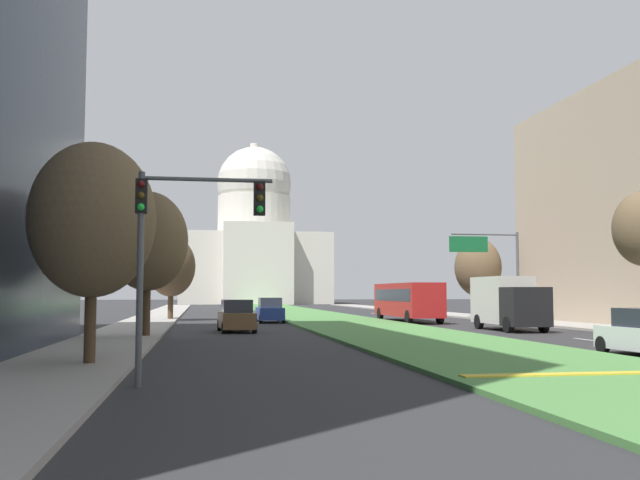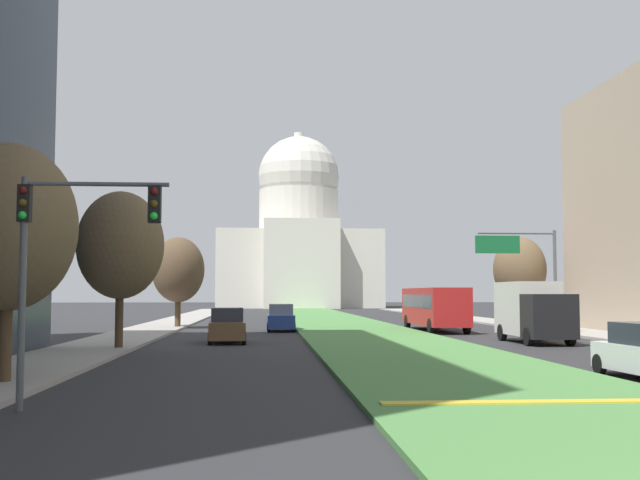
# 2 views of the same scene
# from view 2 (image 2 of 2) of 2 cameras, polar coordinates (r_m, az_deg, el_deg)

# --- Properties ---
(ground_plane) EXTENTS (298.98, 298.98, 0.00)m
(ground_plane) POSITION_cam_2_polar(r_m,az_deg,el_deg) (75.65, 0.65, -5.90)
(ground_plane) COLOR #2B2B2D
(grass_median) EXTENTS (8.05, 122.31, 0.14)m
(grass_median) POSITION_cam_2_polar(r_m,az_deg,el_deg) (68.88, 1.11, -6.03)
(grass_median) COLOR #4C8442
(grass_median) RESTS_ON ground_plane
(median_curb_nose) EXTENTS (7.25, 0.50, 0.04)m
(median_curb_nose) POSITION_cam_2_polar(r_m,az_deg,el_deg) (18.43, 15.91, -11.35)
(median_curb_nose) COLOR gold
(median_curb_nose) RESTS_ON grass_median
(lane_dashes_right) EXTENTS (0.16, 55.66, 0.01)m
(lane_dashes_right) POSITION_cam_2_polar(r_m,az_deg,el_deg) (49.61, 12.72, -6.82)
(lane_dashes_right) COLOR silver
(lane_dashes_right) RESTS_ON ground_plane
(sidewalk_left) EXTENTS (4.00, 122.31, 0.15)m
(sidewalk_left) POSITION_cam_2_polar(r_m,az_deg,el_deg) (62.31, -11.38, -6.17)
(sidewalk_left) COLOR #9E9991
(sidewalk_left) RESTS_ON ground_plane
(sidewalk_right) EXTENTS (4.00, 122.31, 0.15)m
(sidewalk_right) POSITION_cam_2_polar(r_m,az_deg,el_deg) (65.05, 14.17, -6.03)
(sidewalk_right) COLOR #9E9991
(sidewalk_right) RESTS_ON ground_plane
(capitol_building) EXTENTS (29.38, 23.22, 32.53)m
(capitol_building) POSITION_cam_2_polar(r_m,az_deg,el_deg) (143.12, -1.56, 0.08)
(capitol_building) COLOR beige
(capitol_building) RESTS_ON ground_plane
(traffic_light_near_left) EXTENTS (3.34, 0.35, 5.20)m
(traffic_light_near_left) POSITION_cam_2_polar(r_m,az_deg,el_deg) (18.31, -18.40, 0.05)
(traffic_light_near_left) COLOR #515456
(traffic_light_near_left) RESTS_ON ground_plane
(overhead_guide_sign) EXTENTS (5.12, 0.20, 6.50)m
(overhead_guide_sign) POSITION_cam_2_polar(r_m,az_deg,el_deg) (49.70, 14.87, -1.45)
(overhead_guide_sign) COLOR #515456
(overhead_guide_sign) RESTS_ON ground_plane
(street_tree_left_near) EXTENTS (3.79, 3.79, 6.84)m
(street_tree_left_near) POSITION_cam_2_polar(r_m,az_deg,el_deg) (23.54, -21.88, 0.89)
(street_tree_left_near) COLOR #4C3823
(street_tree_left_near) RESTS_ON ground_plane
(street_tree_left_mid) EXTENTS (3.94, 3.94, 7.25)m
(street_tree_left_mid) POSITION_cam_2_polar(r_m,az_deg,el_deg) (36.58, -14.43, -0.39)
(street_tree_left_mid) COLOR #4C3823
(street_tree_left_mid) RESTS_ON ground_plane
(street_tree_left_far) EXTENTS (3.87, 3.87, 6.76)m
(street_tree_left_far) POSITION_cam_2_polar(r_m,az_deg,el_deg) (58.54, -10.36, -2.18)
(street_tree_left_far) COLOR #4C3823
(street_tree_left_far) RESTS_ON ground_plane
(street_tree_right_far) EXTENTS (3.95, 3.95, 6.85)m
(street_tree_right_far) POSITION_cam_2_polar(r_m,az_deg,el_deg) (60.50, 14.44, -2.13)
(street_tree_right_far) COLOR #4C3823
(street_tree_right_far) RESTS_ON ground_plane
(sedan_midblock) EXTENTS (2.10, 4.35, 1.84)m
(sedan_midblock) POSITION_cam_2_polar(r_m,az_deg,el_deg) (41.09, -6.84, -6.32)
(sedan_midblock) COLOR brown
(sedan_midblock) RESTS_ON ground_plane
(sedan_distant) EXTENTS (1.90, 4.44, 1.86)m
(sedan_distant) POSITION_cam_2_polar(r_m,az_deg,el_deg) (53.45, -2.90, -5.78)
(sedan_distant) COLOR navy
(sedan_distant) RESTS_ON ground_plane
(box_truck_delivery) EXTENTS (2.40, 6.40, 3.20)m
(box_truck_delivery) POSITION_cam_2_polar(r_m,az_deg,el_deg) (42.38, 15.34, -5.03)
(box_truck_delivery) COLOR black
(box_truck_delivery) RESTS_ON ground_plane
(city_bus) EXTENTS (2.62, 11.00, 2.95)m
(city_bus) POSITION_cam_2_polar(r_m,az_deg,el_deg) (54.34, 8.37, -4.76)
(city_bus) COLOR #B21E1E
(city_bus) RESTS_ON ground_plane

